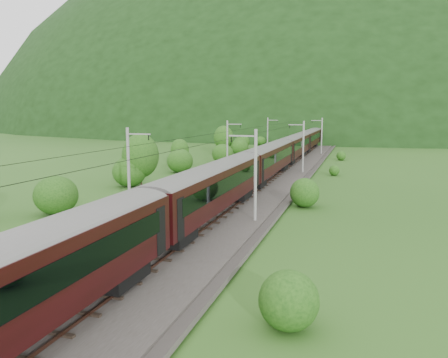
% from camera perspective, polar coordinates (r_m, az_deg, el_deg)
% --- Properties ---
extents(ground, '(600.00, 600.00, 0.00)m').
position_cam_1_polar(ground, '(40.65, -4.51, -5.15)').
color(ground, '#264F18').
rests_on(ground, ground).
extents(railbed, '(14.00, 220.00, 0.30)m').
position_cam_1_polar(railbed, '(49.80, -0.20, -2.33)').
color(railbed, '#38332D').
rests_on(railbed, ground).
extents(track_left, '(2.40, 220.00, 0.27)m').
position_cam_1_polar(track_left, '(50.52, -2.79, -1.92)').
color(track_left, brown).
rests_on(track_left, railbed).
extents(track_right, '(2.40, 220.00, 0.27)m').
position_cam_1_polar(track_right, '(49.09, 2.47, -2.24)').
color(track_right, brown).
rests_on(track_right, railbed).
extents(catenary_left, '(2.54, 192.28, 8.00)m').
position_cam_1_polar(catenary_left, '(71.87, 0.49, 4.63)').
color(catenary_left, gray).
rests_on(catenary_left, railbed).
extents(catenary_right, '(2.54, 192.28, 8.00)m').
position_cam_1_polar(catenary_right, '(69.29, 10.25, 4.33)').
color(catenary_right, gray).
rests_on(catenary_right, railbed).
extents(overhead_wires, '(4.83, 198.00, 0.03)m').
position_cam_1_polar(overhead_wires, '(48.92, -0.20, 5.68)').
color(overhead_wires, black).
rests_on(overhead_wires, ground).
extents(mountain_main, '(504.00, 360.00, 244.00)m').
position_cam_1_polar(mountain_main, '(297.06, 14.75, 6.70)').
color(mountain_main, black).
rests_on(mountain_main, ground).
extents(mountain_ridge, '(336.00, 280.00, 132.00)m').
position_cam_1_polar(mountain_ridge, '(362.68, -4.34, 7.31)').
color(mountain_ridge, black).
rests_on(mountain_ridge, ground).
extents(train, '(3.25, 178.46, 5.66)m').
position_cam_1_polar(train, '(85.59, 9.14, 4.74)').
color(train, black).
rests_on(train, ground).
extents(hazard_post_near, '(0.15, 0.15, 1.45)m').
position_cam_1_polar(hazard_post_near, '(73.62, 5.66, 1.97)').
color(hazard_post_near, red).
rests_on(hazard_post_near, railbed).
extents(hazard_post_far, '(0.15, 0.15, 1.38)m').
position_cam_1_polar(hazard_post_far, '(63.98, 3.88, 0.92)').
color(hazard_post_far, red).
rests_on(hazard_post_far, railbed).
extents(signal, '(0.27, 0.27, 2.46)m').
position_cam_1_polar(signal, '(66.57, 1.29, 1.90)').
color(signal, black).
rests_on(signal, railbed).
extents(vegetation_left, '(12.27, 138.05, 6.92)m').
position_cam_1_polar(vegetation_left, '(66.75, -7.99, 2.53)').
color(vegetation_left, '#194311').
rests_on(vegetation_left, ground).
extents(vegetation_right, '(6.16, 94.20, 2.73)m').
position_cam_1_polar(vegetation_right, '(32.34, 10.48, -6.72)').
color(vegetation_right, '#194311').
rests_on(vegetation_right, ground).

